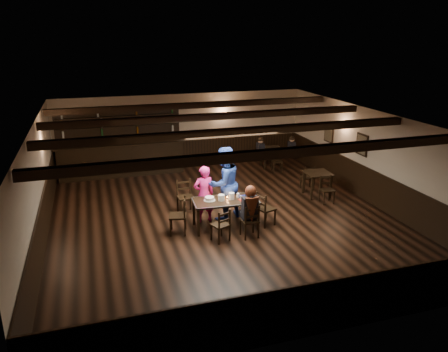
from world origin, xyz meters
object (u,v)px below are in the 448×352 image
object	(u,v)px
man_blue	(224,183)
bar_counter	(121,155)
chair_near_right	(251,219)
woman_pink	(204,194)
chair_near_left	(222,223)
cake	(209,199)
dining_table	(225,203)

from	to	relation	value
man_blue	bar_counter	size ratio (longest dim) A/B	0.45
chair_near_right	woman_pink	xyz separation A→B (m)	(-0.82, 1.29, 0.26)
chair_near_right	bar_counter	size ratio (longest dim) A/B	0.20
chair_near_left	man_blue	distance (m)	1.48
chair_near_left	cake	bearing A→B (deg)	95.50
woman_pink	man_blue	bearing A→B (deg)	-179.71
chair_near_right	bar_counter	xyz separation A→B (m)	(-2.56, 6.01, 0.22)
dining_table	man_blue	world-z (taller)	man_blue
chair_near_right	man_blue	distance (m)	1.45
woman_pink	cake	bearing A→B (deg)	89.78
cake	woman_pink	bearing A→B (deg)	93.96
woman_pink	man_blue	distance (m)	0.61
chair_near_left	chair_near_right	distance (m)	0.71
man_blue	bar_counter	xyz separation A→B (m)	(-2.30, 4.67, -0.26)
dining_table	cake	size ratio (longest dim) A/B	5.74
cake	bar_counter	xyz separation A→B (m)	(-1.76, 5.15, -0.07)
chair_near_left	man_blue	world-z (taller)	man_blue
bar_counter	woman_pink	bearing A→B (deg)	-69.82
cake	man_blue	bearing A→B (deg)	41.81
chair_near_right	bar_counter	world-z (taller)	bar_counter
cake	bar_counter	world-z (taller)	bar_counter
cake	bar_counter	bearing A→B (deg)	108.90
dining_table	chair_near_right	size ratio (longest dim) A/B	1.97
woman_pink	cake	distance (m)	0.44
dining_table	chair_near_left	bearing A→B (deg)	-112.78
woman_pink	cake	xyz separation A→B (m)	(0.03, -0.43, 0.03)
chair_near_right	cake	distance (m)	1.21
woman_pink	chair_near_right	bearing A→B (deg)	118.33
dining_table	woman_pink	xyz separation A→B (m)	(-0.42, 0.53, 0.09)
dining_table	bar_counter	size ratio (longest dim) A/B	0.38
dining_table	man_blue	bearing A→B (deg)	76.14
chair_near_left	dining_table	bearing A→B (deg)	67.22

